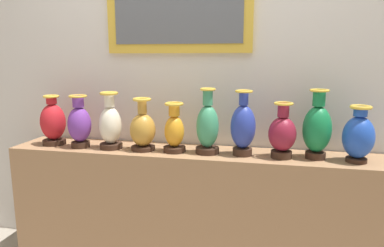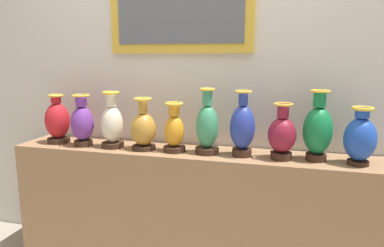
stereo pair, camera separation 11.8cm
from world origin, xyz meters
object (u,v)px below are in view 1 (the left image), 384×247
Objects in this scene: vase_crimson at (53,123)px; vase_violet at (79,124)px; vase_cobalt at (243,127)px; vase_sapphire at (358,136)px; vase_burgundy at (282,134)px; vase_ochre at (143,129)px; vase_amber at (174,131)px; vase_jade at (208,127)px; vase_emerald at (317,129)px; vase_ivory at (110,125)px.

vase_violet reaches higher than vase_crimson.
vase_cobalt is 1.22× the size of vase_sapphire.
vase_cobalt is at bearing 177.34° from vase_burgundy.
vase_burgundy is at bearing 0.82° from vase_violet.
vase_amber is at bearing 0.97° from vase_ochre.
vase_sapphire is at bearing 0.07° from vase_ochre.
vase_cobalt is at bearing -0.28° from vase_jade.
vase_cobalt is (0.64, 0.01, 0.04)m from vase_ochre.
vase_amber is 0.77× the size of vase_jade.
vase_jade is at bearing -0.19° from vase_crimson.
vase_ochre is 1.07m from vase_emerald.
vase_amber is 0.21m from vase_jade.
vase_amber is at bearing 179.85° from vase_burgundy.
vase_jade reaches higher than vase_violet.
vase_sapphire is at bearing -0.11° from vase_amber.
vase_emerald reaches higher than vase_amber.
vase_violet is 0.44m from vase_ochre.
vase_jade is 0.99× the size of vase_emerald.
vase_violet reaches higher than vase_burgundy.
vase_ivory is 0.22m from vase_ochre.
vase_ochre is 1.02× the size of vase_burgundy.
vase_cobalt is (0.43, 0.01, 0.04)m from vase_amber.
vase_ivory is at bearing -179.25° from vase_amber.
vase_ivory is (0.21, 0.01, -0.00)m from vase_violet.
vase_violet is 1.07× the size of vase_sapphire.
vase_ochre is 0.87m from vase_burgundy.
vase_violet is 0.21m from vase_ivory.
vase_violet is 0.65m from vase_amber.
vase_cobalt is (1.08, 0.03, 0.02)m from vase_violet.
vase_cobalt reaches higher than vase_ivory.
vase_jade is at bearing 1.86° from vase_ochre.
vase_violet is at bearing -177.79° from vase_ochre.
vase_burgundy is 0.42m from vase_sapphire.
vase_burgundy is (1.53, -0.02, -0.01)m from vase_crimson.
vase_amber is at bearing -178.19° from vase_emerald.
vase_emerald is at bearing 2.41° from vase_cobalt.
vase_ochre is at bearing -178.14° from vase_jade.
vase_crimson is 1.08× the size of vase_amber.
vase_ivory is 0.91× the size of vase_emerald.
vase_emerald reaches higher than vase_cobalt.
vase_burgundy is (1.10, 0.00, -0.01)m from vase_ivory.
vase_crimson is 0.22m from vase_violet.
vase_violet is 1.51m from vase_emerald.
vase_violet reaches higher than vase_sapphire.
vase_cobalt is at bearing 1.21° from vase_amber.
vase_amber is 0.43m from vase_cobalt.
vase_ochre is (0.66, -0.02, -0.02)m from vase_crimson.
vase_emerald is (1.07, 0.03, 0.05)m from vase_ochre.
vase_violet is at bearing -178.43° from vase_cobalt.
vase_violet is 1.31m from vase_burgundy.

